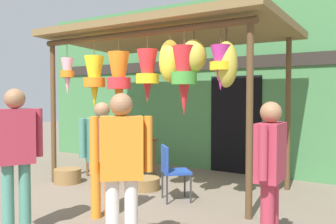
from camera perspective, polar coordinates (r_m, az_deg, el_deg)
ground_plane at (r=6.20m, az=-6.67°, el=-12.40°), size 30.00×30.00×0.00m
shop_facade at (r=8.20m, az=5.28°, el=4.13°), size 9.11×0.29×3.66m
market_stall_canopy at (r=6.25m, az=-1.37°, el=9.28°), size 4.27×2.29×2.79m
display_table at (r=7.38m, az=-7.27°, el=-4.63°), size 1.27×0.78×0.76m
flower_heap_on_table at (r=7.30m, az=-7.62°, el=-3.37°), size 0.57×0.40×0.18m
folding_chair at (r=5.66m, az=0.51°, el=-8.58°), size 0.57×0.57×0.84m
wicker_basket_by_table at (r=6.42m, az=-3.65°, el=-10.94°), size 0.52×0.52×0.20m
wicker_basket_spare at (r=7.11m, az=-15.19°, el=-9.45°), size 0.49×0.49×0.26m
vendor_in_orange at (r=3.59m, az=-7.15°, el=-7.75°), size 0.47×0.43×1.62m
customer_foreground at (r=3.79m, az=15.45°, el=-8.11°), size 0.24×0.59×1.53m
shopper_by_bananas at (r=4.92m, az=-10.08°, el=-5.83°), size 0.41×0.49×1.51m
passerby_at_right at (r=4.52m, az=-22.38°, el=-5.33°), size 0.37×0.54×1.67m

